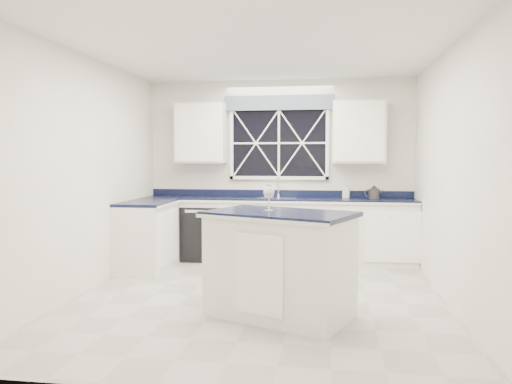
% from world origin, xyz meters
% --- Properties ---
extents(ground, '(4.50, 4.50, 0.00)m').
position_xyz_m(ground, '(0.00, 0.00, 0.00)').
color(ground, '#AAA9A5').
rests_on(ground, ground).
extents(back_wall, '(4.00, 0.10, 2.70)m').
position_xyz_m(back_wall, '(0.00, 2.25, 1.35)').
color(back_wall, beige).
rests_on(back_wall, ground).
extents(base_cabinets, '(3.99, 1.60, 0.90)m').
position_xyz_m(base_cabinets, '(-0.33, 1.78, 0.45)').
color(base_cabinets, silver).
rests_on(base_cabinets, ground).
extents(countertop, '(3.98, 0.64, 0.04)m').
position_xyz_m(countertop, '(0.00, 1.95, 0.92)').
color(countertop, black).
rests_on(countertop, base_cabinets).
extents(dishwasher, '(0.60, 0.58, 0.82)m').
position_xyz_m(dishwasher, '(-1.10, 1.95, 0.41)').
color(dishwasher, black).
rests_on(dishwasher, ground).
extents(window, '(1.65, 0.09, 1.26)m').
position_xyz_m(window, '(0.00, 2.20, 1.83)').
color(window, black).
rests_on(window, ground).
extents(upper_cabinets, '(3.10, 0.34, 0.90)m').
position_xyz_m(upper_cabinets, '(0.00, 2.08, 1.90)').
color(upper_cabinets, silver).
rests_on(upper_cabinets, ground).
extents(faucet, '(0.05, 0.20, 0.30)m').
position_xyz_m(faucet, '(0.00, 2.14, 1.10)').
color(faucet, silver).
rests_on(faucet, countertop).
extents(island, '(1.58, 1.29, 1.02)m').
position_xyz_m(island, '(0.29, -0.59, 0.51)').
color(island, silver).
rests_on(island, ground).
extents(rug, '(1.48, 1.03, 0.02)m').
position_xyz_m(rug, '(0.25, 1.19, 0.01)').
color(rug, '#B1B1AC').
rests_on(rug, ground).
extents(kettle, '(0.28, 0.19, 0.20)m').
position_xyz_m(kettle, '(1.40, 2.04, 1.03)').
color(kettle, '#2F2F31').
rests_on(kettle, countertop).
extents(wine_glass, '(0.11, 0.11, 0.25)m').
position_xyz_m(wine_glass, '(0.17, -0.51, 1.19)').
color(wine_glass, silver).
rests_on(wine_glass, island).
extents(soap_bottle, '(0.12, 0.12, 0.21)m').
position_xyz_m(soap_bottle, '(1.01, 2.17, 1.05)').
color(soap_bottle, silver).
rests_on(soap_bottle, countertop).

